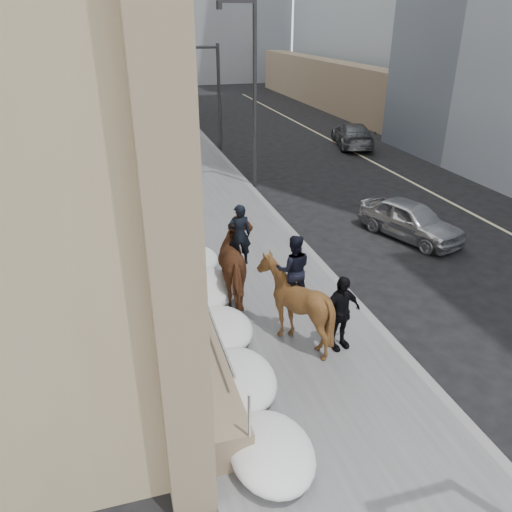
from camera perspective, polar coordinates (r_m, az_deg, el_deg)
The scene contains 13 objects.
ground at distance 11.42m, azimuth 5.49°, elevation -14.30°, with size 140.00×140.00×0.00m, color black.
sidewalk at distance 19.78m, azimuth -5.02°, elevation 4.00°, with size 5.00×80.00×0.12m, color #4F4F51.
curb at distance 20.40m, azimuth 2.23°, elevation 4.77°, with size 0.24×80.00×0.12m, color slate.
lane_line at distance 23.97m, azimuth 20.54°, elevation 6.21°, with size 0.15×70.00×0.01m, color #BFB78C.
streetlight_mid at distance 23.09m, azimuth -0.54°, elevation 18.81°, with size 1.71×0.24×8.00m.
streetlight_far at distance 42.62m, azimuth -8.39°, elevation 21.67°, with size 1.71×0.24×8.00m.
traffic_signal at distance 30.76m, azimuth -6.08°, elevation 19.29°, with size 4.10×0.22×6.00m.
snow_bank at distance 17.68m, azimuth -8.34°, elevation 2.58°, with size 1.70×18.10×0.76m.
mounted_horse_left at distance 13.67m, azimuth -1.82°, elevation -0.64°, with size 1.38×2.67×2.75m.
mounted_horse_right at distance 11.93m, azimuth 4.33°, elevation -4.88°, with size 2.10×2.25×2.71m.
pedestrian at distance 11.89m, azimuth 9.59°, elevation -6.43°, with size 1.11×0.46×1.89m, color black.
car_silver at distance 18.96m, azimuth 17.25°, elevation 3.98°, with size 1.63×4.04×1.38m, color #A3A6AB.
car_grey at distance 32.50m, azimuth 10.96°, elevation 13.45°, with size 2.01×4.95×1.44m, color #4D4F54.
Camera 1 is at (-3.44, -8.08, 7.30)m, focal length 35.00 mm.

